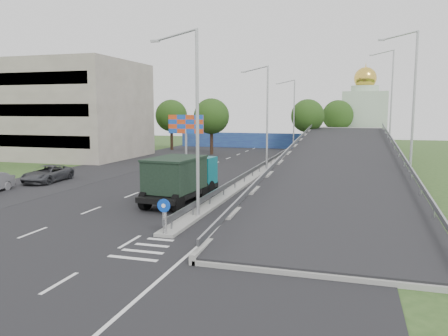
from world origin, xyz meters
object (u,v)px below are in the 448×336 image
at_px(dump_truck, 181,177).
at_px(parked_car_c, 47,174).
at_px(lamp_post_mid, 265,112).
at_px(church, 364,114).
at_px(lamp_post_near, 194,113).
at_px(sign_bollard, 164,216).
at_px(billboard, 186,127).
at_px(lamp_post_far, 293,112).

height_order(dump_truck, parked_car_c, dump_truck).
height_order(lamp_post_mid, church, church).
xyz_separation_m(lamp_post_near, lamp_post_mid, (0.00, 20.00, 0.00)).
height_order(sign_bollard, lamp_post_mid, lamp_post_mid).
xyz_separation_m(lamp_post_mid, church, (9.89, 34.00, -0.50)).
bearing_deg(dump_truck, sign_bollard, -69.57).
distance_m(lamp_post_near, church, 54.90).
distance_m(sign_bollard, church, 58.84).
relative_size(lamp_post_near, lamp_post_mid, 1.00).
distance_m(lamp_post_mid, billboard, 9.47).
bearing_deg(lamp_post_far, church, 54.76).
distance_m(lamp_post_near, lamp_post_far, 40.00).
xyz_separation_m(billboard, parked_car_c, (-7.07, -13.79, -3.48)).
distance_m(lamp_post_mid, church, 35.41).
xyz_separation_m(lamp_post_far, billboard, (-9.11, -18.00, -1.62)).
height_order(lamp_post_near, church, church).
distance_m(lamp_post_near, parked_car_c, 18.85).
bearing_deg(dump_truck, lamp_post_near, -54.12).
height_order(sign_bollard, lamp_post_far, lamp_post_far).
relative_size(sign_bollard, church, 0.12).
bearing_deg(dump_truck, billboard, 114.77).
bearing_deg(dump_truck, church, 80.68).
xyz_separation_m(sign_bollard, parked_car_c, (-16.07, 12.03, -0.33)).
distance_m(sign_bollard, parked_car_c, 20.08).
height_order(lamp_post_mid, dump_truck, lamp_post_mid).
distance_m(sign_bollard, lamp_post_near, 6.12).
relative_size(lamp_post_mid, billboard, 1.83).
bearing_deg(sign_bollard, lamp_post_near, 88.36).
height_order(lamp_post_mid, lamp_post_far, same).
relative_size(lamp_post_near, church, 0.73).
relative_size(lamp_post_mid, parked_car_c, 2.00).
bearing_deg(lamp_post_near, dump_truck, 121.57).
distance_m(lamp_post_near, lamp_post_mid, 20.00).
xyz_separation_m(sign_bollard, lamp_post_near, (0.11, 3.83, 4.77)).
xyz_separation_m(dump_truck, parked_car_c, (-13.88, 4.47, -0.99)).
bearing_deg(church, sign_bollard, -99.81).
height_order(church, dump_truck, church).
bearing_deg(billboard, lamp_post_near, -67.51).
bearing_deg(lamp_post_mid, lamp_post_near, -90.00).
xyz_separation_m(lamp_post_far, parked_car_c, (-16.18, -31.79, -5.11)).
distance_m(lamp_post_far, billboard, 20.24).
relative_size(sign_bollard, dump_truck, 0.24).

